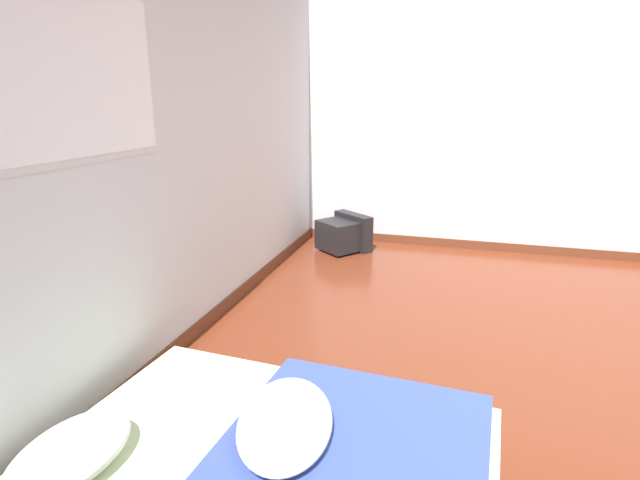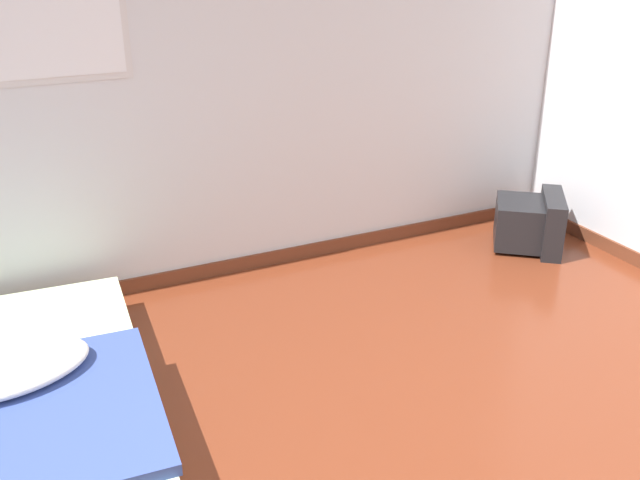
% 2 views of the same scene
% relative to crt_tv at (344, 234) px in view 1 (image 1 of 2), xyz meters
% --- Properties ---
extents(wall_back, '(7.87, 0.08, 2.60)m').
position_rel_crt_tv_xyz_m(wall_back, '(-2.32, 0.53, 1.11)').
color(wall_back, silver).
rests_on(wall_back, ground_plane).
extents(wall_right, '(0.08, 7.70, 2.60)m').
position_rel_crt_tv_xyz_m(wall_right, '(0.45, -2.15, 1.11)').
color(wall_right, silver).
rests_on(wall_right, ground_plane).
extents(crt_tv, '(0.60, 0.61, 0.37)m').
position_rel_crt_tv_xyz_m(crt_tv, '(0.00, 0.00, 0.00)').
color(crt_tv, black).
rests_on(crt_tv, ground_plane).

